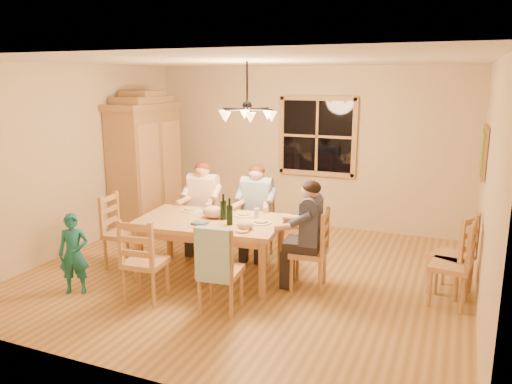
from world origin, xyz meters
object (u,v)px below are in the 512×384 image
at_px(child, 74,254).
at_px(chair_spare_back, 450,269).
at_px(dining_table, 210,227).
at_px(wine_bottle_b, 230,212).
at_px(chair_near_right, 221,284).
at_px(adult_plaid_man, 257,200).
at_px(wine_bottle_a, 223,207).
at_px(adult_slate_man, 309,221).
at_px(chair_end_left, 124,245).
at_px(chair_far_right, 257,236).
at_px(chair_spare_front, 449,279).
at_px(chair_far_left, 204,231).
at_px(chair_near_left, 146,275).
at_px(chandelier, 247,114).
at_px(armoire, 146,166).
at_px(adult_woman, 203,196).
at_px(chair_end_right, 308,264).

distance_m(child, chair_spare_back, 4.44).
distance_m(dining_table, wine_bottle_b, 0.43).
distance_m(dining_table, chair_near_right, 1.04).
xyz_separation_m(adult_plaid_man, wine_bottle_a, (-0.11, -0.83, 0.08)).
xyz_separation_m(chair_near_right, adult_slate_man, (0.71, 0.94, 0.54)).
xyz_separation_m(chair_end_left, wine_bottle_a, (1.41, 0.20, 0.62)).
relative_size(wine_bottle_a, chair_spare_back, 0.33).
distance_m(wine_bottle_a, chair_spare_back, 2.82).
bearing_deg(chair_far_right, chair_spare_back, 168.18).
xyz_separation_m(adult_slate_man, wine_bottle_a, (-1.10, -0.07, 0.08)).
bearing_deg(wine_bottle_a, chair_far_right, 82.63).
height_order(chair_near_right, chair_end_left, same).
height_order(chair_far_right, chair_spare_front, same).
relative_size(dining_table, chair_near_right, 1.95).
bearing_deg(chair_far_right, chair_far_left, 0.00).
relative_size(adult_plaid_man, chair_spare_back, 0.88).
height_order(chair_near_left, adult_plaid_man, adult_plaid_man).
height_order(chandelier, armoire, chandelier).
distance_m(adult_woman, chair_spare_back, 3.44).
height_order(chair_end_left, wine_bottle_b, wine_bottle_b).
bearing_deg(adult_plaid_man, chair_far_left, 0.00).
height_order(dining_table, wine_bottle_a, wine_bottle_a).
relative_size(dining_table, chair_spare_front, 1.95).
bearing_deg(adult_slate_man, chair_far_left, 63.43).
relative_size(chair_far_left, wine_bottle_a, 3.00).
xyz_separation_m(adult_plaid_man, adult_slate_man, (1.00, -0.76, 0.00)).
distance_m(armoire, dining_table, 2.57).
bearing_deg(chair_far_left, adult_woman, -96.04).
relative_size(adult_slate_man, chair_spare_front, 0.88).
bearing_deg(adult_plaid_man, chair_spare_back, 168.18).
xyz_separation_m(dining_table, chair_far_right, (0.26, 0.89, -0.36)).
xyz_separation_m(wine_bottle_a, child, (-1.41, -1.13, -0.44)).
bearing_deg(chair_near_left, chair_far_left, 90.00).
bearing_deg(chandelier, chair_spare_front, 1.02).
height_order(armoire, chair_end_left, armoire).
distance_m(adult_slate_man, wine_bottle_a, 1.11).
bearing_deg(adult_plaid_man, chair_end_right, 136.64).
height_order(adult_woman, chair_spare_front, adult_woman).
bearing_deg(chair_near_right, chair_far_left, 117.90).
relative_size(armoire, chair_far_right, 2.32).
bearing_deg(wine_bottle_b, chandelier, 79.05).
xyz_separation_m(adult_woman, wine_bottle_b, (0.87, -0.92, 0.08)).
relative_size(chandelier, chair_near_left, 0.78).
xyz_separation_m(chair_end_right, adult_plaid_man, (-1.00, 0.76, 0.54)).
bearing_deg(chair_spare_back, chair_spare_front, -155.94).
relative_size(chandelier, wine_bottle_b, 2.33).
xyz_separation_m(chair_near_left, chair_near_right, (0.91, 0.10, 0.00)).
relative_size(chair_end_left, chair_spare_front, 1.00).
distance_m(chandelier, wine_bottle_a, 1.19).
bearing_deg(chair_end_left, chair_spare_back, 94.51).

